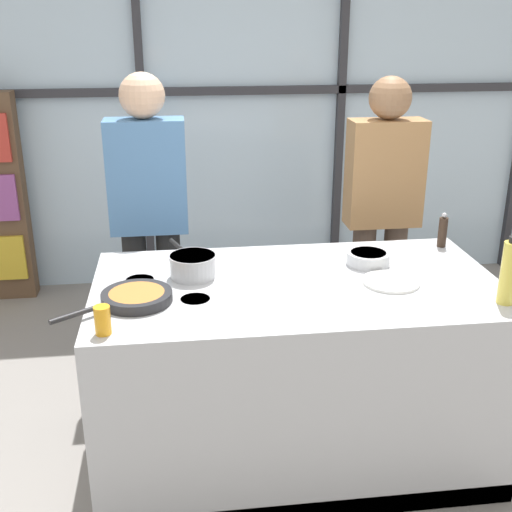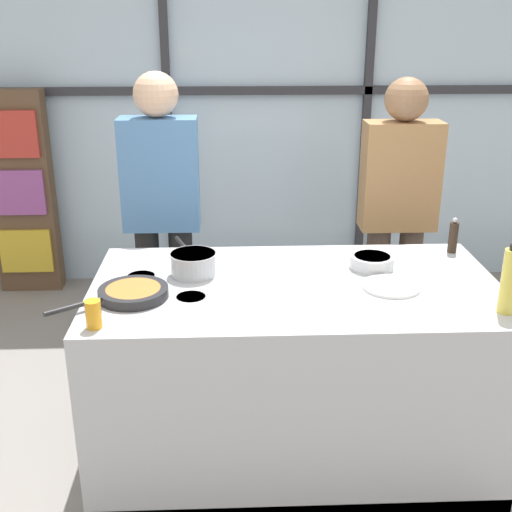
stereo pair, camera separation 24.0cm
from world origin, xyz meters
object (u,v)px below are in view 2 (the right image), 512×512
white_plate (391,286)px  mixing_bowl (372,261)px  spectator_far_left (162,206)px  saucepan (193,263)px  juice_glass_near (93,314)px  pepper_grinder (453,237)px  frying_pan (132,293)px  spectator_center_left (398,207)px  oil_bottle (510,281)px

white_plate → mixing_bowl: mixing_bowl is taller
spectator_far_left → white_plate: size_ratio=6.84×
saucepan → juice_glass_near: bearing=-124.3°
pepper_grinder → juice_glass_near: 1.87m
spectator_far_left → frying_pan: spectator_far_left is taller
spectator_center_left → pepper_grinder: bearing=105.2°
spectator_center_left → oil_bottle: size_ratio=5.87×
pepper_grinder → oil_bottle: bearing=-90.8°
spectator_center_left → oil_bottle: (0.14, -1.27, 0.06)m
spectator_far_left → juice_glass_near: 1.35m
frying_pan → white_plate: bearing=3.1°
spectator_far_left → pepper_grinder: size_ratio=9.61×
spectator_far_left → spectator_center_left: bearing=180.0°
saucepan → pepper_grinder: (1.33, 0.25, 0.03)m
spectator_center_left → oil_bottle: bearing=96.3°
spectator_center_left → oil_bottle: 1.28m
spectator_center_left → saucepan: bearing=34.5°
white_plate → pepper_grinder: (0.43, 0.45, 0.08)m
frying_pan → pepper_grinder: (1.58, 0.51, 0.06)m
saucepan → oil_bottle: oil_bottle is taller
spectator_far_left → spectator_center_left: spectator_far_left is taller
mixing_bowl → pepper_grinder: size_ratio=1.14×
spectator_far_left → saucepan: bearing=105.5°
spectator_far_left → frying_pan: 1.07m
juice_glass_near → white_plate: bearing=15.0°
spectator_center_left → frying_pan: spectator_center_left is taller
frying_pan → pepper_grinder: bearing=17.8°
pepper_grinder → juice_glass_near: (-1.69, -0.79, -0.03)m
saucepan → juice_glass_near: juice_glass_near is taller
frying_pan → mixing_bowl: bearing=15.4°
spectator_far_left → pepper_grinder: spectator_far_left is taller
spectator_far_left → oil_bottle: (1.54, -1.27, 0.04)m
frying_pan → oil_bottle: size_ratio=1.62×
pepper_grinder → juice_glass_near: size_ratio=1.62×
mixing_bowl → oil_bottle: oil_bottle is taller
spectator_far_left → saucepan: size_ratio=4.56×
saucepan → white_plate: 0.92m
white_plate → pepper_grinder: 0.62m
frying_pan → oil_bottle: 1.59m
spectator_center_left → juice_glass_near: bearing=41.0°
saucepan → mixing_bowl: 0.87m
frying_pan → saucepan: (0.25, 0.26, 0.03)m
saucepan → oil_bottle: bearing=-19.3°
mixing_bowl → juice_glass_near: bearing=-154.5°
oil_bottle → mixing_bowl: bearing=131.4°
frying_pan → oil_bottle: (1.57, -0.21, 0.12)m
spectator_center_left → juice_glass_near: spectator_center_left is taller
oil_bottle → juice_glass_near: size_ratio=2.59×
frying_pan → mixing_bowl: size_ratio=2.28×
spectator_far_left → spectator_center_left: size_ratio=1.02×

